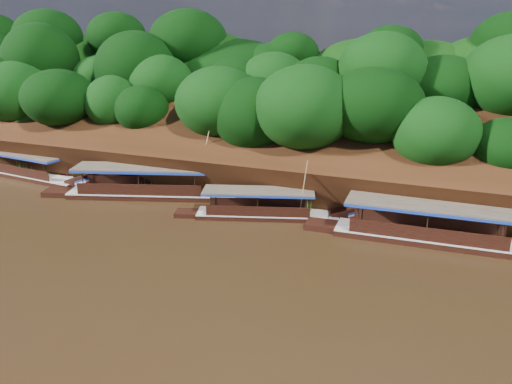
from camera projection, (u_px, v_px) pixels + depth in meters
ground at (243, 261)px, 31.32m from camera, size 160.00×160.00×0.00m
riverbank at (330, 151)px, 50.76m from camera, size 120.00×30.06×19.40m
boat_0 at (453, 237)px, 33.40m from camera, size 16.57×3.23×6.82m
boat_1 at (276, 212)px, 38.19m from camera, size 12.72×5.54×5.22m
boat_2 at (163, 191)px, 42.72m from camera, size 17.07×7.35×6.84m
boat_3 at (38, 174)px, 47.69m from camera, size 13.73×3.46×2.88m
reeds at (263, 198)px, 39.97m from camera, size 49.62×1.98×2.00m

